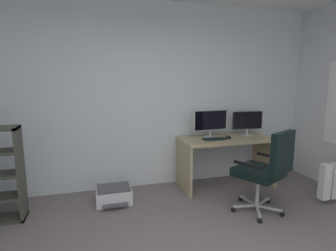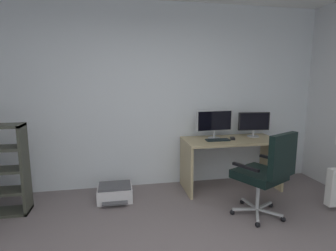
# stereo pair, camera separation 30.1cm
# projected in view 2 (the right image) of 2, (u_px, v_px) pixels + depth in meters

# --- Properties ---
(wall_back) EXTENTS (5.51, 0.10, 2.73)m
(wall_back) POSITION_uv_depth(u_px,v_px,m) (143.00, 97.00, 3.99)
(wall_back) COLOR silver
(wall_back) RESTS_ON ground
(desk) EXTENTS (1.40, 0.65, 0.75)m
(desk) POSITION_uv_depth(u_px,v_px,m) (231.00, 152.00, 3.96)
(desk) COLOR tan
(desk) RESTS_ON ground
(monitor_main) EXTENTS (0.57, 0.18, 0.42)m
(monitor_main) POSITION_uv_depth(u_px,v_px,m) (214.00, 122.00, 3.94)
(monitor_main) COLOR #B2B5B7
(monitor_main) RESTS_ON desk
(monitor_secondary) EXTENTS (0.48, 0.18, 0.38)m
(monitor_secondary) POSITION_uv_depth(u_px,v_px,m) (254.00, 122.00, 4.07)
(monitor_secondary) COLOR #B2B5B7
(monitor_secondary) RESTS_ON desk
(keyboard) EXTENTS (0.34, 0.13, 0.02)m
(keyboard) POSITION_uv_depth(u_px,v_px,m) (218.00, 140.00, 3.83)
(keyboard) COLOR black
(keyboard) RESTS_ON desk
(computer_mouse) EXTENTS (0.08, 0.11, 0.03)m
(computer_mouse) POSITION_uv_depth(u_px,v_px,m) (232.00, 139.00, 3.89)
(computer_mouse) COLOR black
(computer_mouse) RESTS_ON desk
(office_chair) EXTENTS (0.68, 0.71, 1.04)m
(office_chair) POSITION_uv_depth(u_px,v_px,m) (267.00, 170.00, 3.06)
(office_chair) COLOR #B7BABC
(office_chair) RESTS_ON ground
(printer) EXTENTS (0.46, 0.45, 0.21)m
(printer) POSITION_uv_depth(u_px,v_px,m) (115.00, 193.00, 3.61)
(printer) COLOR silver
(printer) RESTS_ON ground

